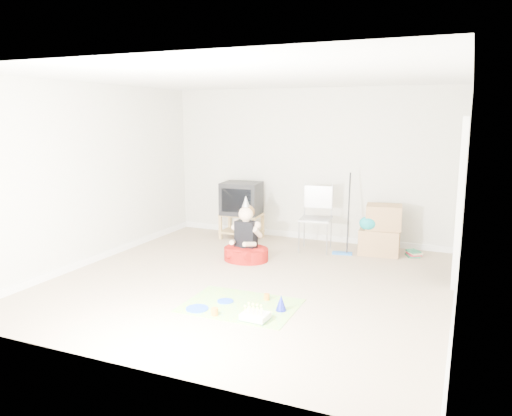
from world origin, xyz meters
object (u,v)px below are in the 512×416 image
at_px(cardboard_boxes, 381,231).
at_px(seated_woman, 246,246).
at_px(tv_stand, 242,224).
at_px(crt_tv, 241,198).
at_px(birthday_cake, 255,317).
at_px(folding_chair, 316,219).

bearing_deg(cardboard_boxes, seated_woman, -147.23).
relative_size(tv_stand, crt_tv, 1.09).
bearing_deg(tv_stand, crt_tv, -63.43).
distance_m(tv_stand, birthday_cake, 3.61).
height_order(cardboard_boxes, seated_woman, seated_woman).
bearing_deg(crt_tv, seated_woman, -67.63).
bearing_deg(cardboard_boxes, tv_stand, 178.66).
height_order(seated_woman, birthday_cake, seated_woman).
height_order(crt_tv, folding_chair, folding_chair).
distance_m(cardboard_boxes, seated_woman, 2.13).
distance_m(seated_woman, birthday_cake, 2.25).
distance_m(folding_chair, seated_woman, 1.26).
distance_m(tv_stand, crt_tv, 0.46).
bearing_deg(crt_tv, cardboard_boxes, -6.59).
xyz_separation_m(folding_chair, seated_woman, (-0.80, -0.93, -0.30)).
bearing_deg(birthday_cake, seated_woman, 116.80).
xyz_separation_m(tv_stand, crt_tv, (0.00, -0.00, 0.46)).
relative_size(folding_chair, seated_woman, 1.09).
height_order(crt_tv, cardboard_boxes, crt_tv).
relative_size(crt_tv, seated_woman, 0.66).
bearing_deg(birthday_cake, cardboard_boxes, 76.24).
bearing_deg(seated_woman, crt_tv, 117.62).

